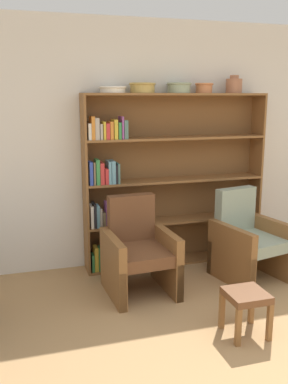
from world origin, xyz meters
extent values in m
cube|color=silver|center=(0.00, 2.63, 1.38)|extent=(12.00, 0.06, 2.75)
cube|color=brown|center=(-1.21, 2.44, 0.98)|extent=(0.02, 0.30, 1.96)
cube|color=brown|center=(0.86, 2.44, 0.98)|extent=(0.02, 0.30, 1.96)
cube|color=brown|center=(-0.18, 2.44, 1.94)|extent=(2.04, 0.30, 0.02)
cube|color=brown|center=(-0.18, 2.44, 0.01)|extent=(2.04, 0.30, 0.03)
cube|color=brown|center=(-0.18, 2.59, 0.98)|extent=(2.04, 0.01, 1.96)
cube|color=#388C47|center=(-1.17, 2.38, 0.12)|extent=(0.03, 0.13, 0.20)
cube|color=gold|center=(-1.13, 2.38, 0.16)|extent=(0.04, 0.14, 0.28)
cube|color=#388C47|center=(-1.09, 2.37, 0.16)|extent=(0.02, 0.12, 0.27)
cube|color=#388C47|center=(-1.06, 2.38, 0.16)|extent=(0.04, 0.13, 0.27)
cube|color=#669EB2|center=(-1.02, 2.41, 0.15)|extent=(0.03, 0.19, 0.25)
cube|color=#7F6B4C|center=(-0.99, 2.40, 0.13)|extent=(0.03, 0.17, 0.21)
cube|color=red|center=(-0.95, 2.41, 0.15)|extent=(0.02, 0.19, 0.25)
cube|color=#669EB2|center=(-0.93, 2.39, 0.15)|extent=(0.02, 0.16, 0.26)
cube|color=brown|center=(-0.18, 2.44, 0.51)|extent=(2.04, 0.30, 0.02)
cube|color=white|center=(-1.16, 2.41, 0.65)|extent=(0.03, 0.19, 0.24)
cube|color=black|center=(-1.13, 2.41, 0.66)|extent=(0.02, 0.20, 0.27)
cube|color=#669EB2|center=(-1.10, 2.37, 0.65)|extent=(0.03, 0.12, 0.25)
cube|color=#B2A899|center=(-1.07, 2.39, 0.63)|extent=(0.02, 0.15, 0.21)
cube|color=#7F6B4C|center=(-1.03, 2.38, 0.61)|extent=(0.03, 0.14, 0.17)
cube|color=#994C99|center=(-1.00, 2.38, 0.67)|extent=(0.03, 0.13, 0.28)
cube|color=red|center=(-0.96, 2.41, 0.65)|extent=(0.03, 0.20, 0.25)
cube|color=white|center=(-0.92, 2.40, 0.64)|extent=(0.03, 0.17, 0.23)
cube|color=brown|center=(-0.18, 2.44, 0.99)|extent=(2.04, 0.30, 0.03)
cube|color=#334CB2|center=(-1.16, 2.39, 1.13)|extent=(0.04, 0.15, 0.25)
cube|color=#7F6B4C|center=(-1.13, 2.38, 1.12)|extent=(0.02, 0.13, 0.24)
cube|color=#388C47|center=(-1.09, 2.39, 1.14)|extent=(0.04, 0.15, 0.27)
cube|color=red|center=(-1.04, 2.41, 1.12)|extent=(0.04, 0.20, 0.23)
cube|color=red|center=(-1.00, 2.38, 1.09)|extent=(0.04, 0.13, 0.17)
cube|color=#669EB2|center=(-0.96, 2.40, 1.13)|extent=(0.03, 0.18, 0.24)
cube|color=#669EB2|center=(-0.92, 2.40, 1.13)|extent=(0.04, 0.17, 0.25)
cube|color=black|center=(-0.89, 2.38, 1.11)|extent=(0.02, 0.13, 0.20)
cube|color=#4C756B|center=(-0.86, 2.40, 1.11)|extent=(0.02, 0.18, 0.22)
cube|color=brown|center=(-0.18, 2.44, 1.47)|extent=(2.04, 0.30, 0.02)
cube|color=white|center=(-1.16, 2.39, 1.56)|extent=(0.03, 0.16, 0.17)
cube|color=orange|center=(-1.13, 2.38, 1.60)|extent=(0.04, 0.14, 0.24)
cube|color=#B2A899|center=(-1.09, 2.40, 1.59)|extent=(0.04, 0.18, 0.22)
cube|color=#B2A899|center=(-1.04, 2.39, 1.56)|extent=(0.03, 0.14, 0.16)
cube|color=gold|center=(-1.01, 2.39, 1.57)|extent=(0.02, 0.14, 0.19)
cube|color=red|center=(-0.97, 2.40, 1.56)|extent=(0.04, 0.18, 0.17)
cube|color=orange|center=(-0.93, 2.41, 1.57)|extent=(0.03, 0.20, 0.19)
cube|color=gold|center=(-0.89, 2.40, 1.58)|extent=(0.04, 0.18, 0.20)
cube|color=#388C47|center=(-0.85, 2.41, 1.57)|extent=(0.03, 0.19, 0.17)
cube|color=#994C99|center=(-0.82, 2.41, 1.60)|extent=(0.02, 0.19, 0.24)
cube|color=#4C756B|center=(-0.78, 2.39, 1.58)|extent=(0.04, 0.15, 0.20)
cylinder|color=silver|center=(-0.89, 2.44, 1.99)|extent=(0.27, 0.27, 0.06)
torus|color=silver|center=(-0.89, 2.44, 2.01)|extent=(0.29, 0.29, 0.02)
cylinder|color=tan|center=(-0.57, 2.44, 2.01)|extent=(0.26, 0.26, 0.10)
torus|color=tan|center=(-0.57, 2.44, 2.05)|extent=(0.29, 0.29, 0.02)
cylinder|color=gray|center=(-0.15, 2.44, 2.01)|extent=(0.25, 0.25, 0.11)
torus|color=gray|center=(-0.15, 2.44, 2.06)|extent=(0.28, 0.28, 0.02)
cylinder|color=#C67547|center=(0.15, 2.44, 2.01)|extent=(0.18, 0.18, 0.10)
torus|color=#C67547|center=(0.15, 2.44, 2.05)|extent=(0.21, 0.21, 0.02)
cylinder|color=#A36647|center=(0.52, 2.44, 2.04)|extent=(0.18, 0.18, 0.16)
cylinder|color=#A36647|center=(0.52, 2.44, 2.13)|extent=(0.10, 0.10, 0.04)
cube|color=brown|center=(-0.49, 1.47, 0.19)|extent=(0.07, 0.07, 0.38)
cube|color=brown|center=(-1.06, 1.43, 0.19)|extent=(0.07, 0.07, 0.38)
cube|color=brown|center=(-0.53, 2.07, 0.19)|extent=(0.07, 0.07, 0.38)
cube|color=brown|center=(-1.10, 2.04, 0.19)|extent=(0.07, 0.07, 0.38)
cube|color=brown|center=(-0.80, 1.75, 0.41)|extent=(0.52, 0.67, 0.12)
cube|color=brown|center=(-0.81, 2.03, 0.69)|extent=(0.49, 0.15, 0.50)
cube|color=brown|center=(-0.52, 1.77, 0.31)|extent=(0.12, 0.68, 0.62)
cube|color=brown|center=(-1.07, 1.74, 0.31)|extent=(0.12, 0.68, 0.62)
cube|color=brown|center=(0.23, 1.39, 0.19)|extent=(0.08, 0.08, 0.38)
cube|color=brown|center=(0.65, 2.11, 0.19)|extent=(0.08, 0.08, 0.38)
cube|color=brown|center=(0.09, 1.99, 0.19)|extent=(0.08, 0.08, 0.38)
cube|color=gray|center=(0.44, 1.75, 0.41)|extent=(0.61, 0.73, 0.12)
cube|color=gray|center=(0.38, 2.03, 0.69)|extent=(0.49, 0.22, 0.50)
cube|color=brown|center=(0.71, 1.81, 0.31)|extent=(0.23, 0.68, 0.62)
cube|color=brown|center=(0.17, 1.69, 0.31)|extent=(0.23, 0.68, 0.62)
cube|color=brown|center=(-0.32, 0.91, 0.16)|extent=(0.04, 0.04, 0.32)
cube|color=brown|center=(-0.04, 0.91, 0.16)|extent=(0.04, 0.04, 0.32)
cube|color=brown|center=(-0.32, 0.63, 0.16)|extent=(0.04, 0.04, 0.32)
cube|color=brown|center=(-0.04, 0.63, 0.16)|extent=(0.04, 0.04, 0.32)
cube|color=brown|center=(-0.18, 0.77, 0.35)|extent=(0.32, 0.32, 0.06)
camera|label=1|loc=(-1.89, -2.05, 1.92)|focal=40.00mm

